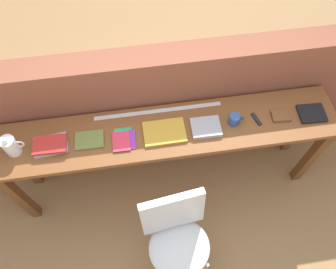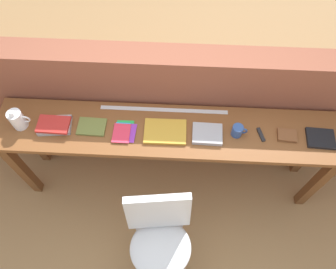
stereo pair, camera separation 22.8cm
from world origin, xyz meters
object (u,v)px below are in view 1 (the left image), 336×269
mug (234,119)px  book_repair_rightmost (312,113)px  magazine_cycling (89,140)px  pitcher_white (11,146)px  pamphlet_pile_colourful (124,140)px  leather_journal_brown (281,116)px  book_open_centre (164,132)px  chair_white_moulded (177,236)px  book_stack_leftmost (50,145)px  multitool_folded (256,119)px

mug → book_repair_rightmost: (0.58, -0.01, -0.03)m
magazine_cycling → book_repair_rightmost: 1.61m
pitcher_white → book_repair_rightmost: (2.11, -0.01, -0.07)m
magazine_cycling → pamphlet_pile_colourful: size_ratio=1.04×
mug → leather_journal_brown: bearing=-0.1°
book_open_centre → book_repair_rightmost: (1.08, -0.00, 0.00)m
magazine_cycling → chair_white_moulded: bearing=-50.0°
book_stack_leftmost → book_repair_rightmost: bearing=-0.2°
book_stack_leftmost → pamphlet_pile_colourful: bearing=-2.5°
book_open_centre → mug: (0.50, 0.01, 0.03)m
magazine_cycling → book_repair_rightmost: (1.61, -0.02, 0.00)m
book_stack_leftmost → book_open_centre: (0.79, -0.00, -0.02)m
multitool_folded → book_repair_rightmost: 0.41m
mug → chair_white_moulded: bearing=-128.1°
pitcher_white → book_stack_leftmost: size_ratio=0.76×
pitcher_white → pamphlet_pile_colourful: bearing=-1.8°
multitool_folded → pamphlet_pile_colourful: bearing=-178.3°
magazine_cycling → book_open_centre: 0.52m
magazine_cycling → leather_journal_brown: bearing=1.4°
pamphlet_pile_colourful → multitool_folded: multitool_folded is taller
pamphlet_pile_colourful → leather_journal_brown: (1.14, 0.03, 0.00)m
mug → leather_journal_brown: mug is taller
magazine_cycling → book_repair_rightmost: book_repair_rightmost is taller
magazine_cycling → leather_journal_brown: 1.38m
pamphlet_pile_colourful → book_open_centre: bearing=3.5°
pitcher_white → leather_journal_brown: 1.88m
multitool_folded → book_repair_rightmost: book_repair_rightmost is taller
book_open_centre → book_repair_rightmost: bearing=-0.5°
pitcher_white → mug: size_ratio=1.67×
mug → book_repair_rightmost: size_ratio=0.58×
book_stack_leftmost → leather_journal_brown: 1.64m
mug → multitool_folded: bearing=-0.3°
pamphlet_pile_colourful → mug: bearing=2.1°
book_stack_leftmost → book_repair_rightmost: (1.87, -0.01, -0.02)m
book_stack_leftmost → book_open_centre: book_stack_leftmost is taller
chair_white_moulded → book_stack_leftmost: 1.08m
chair_white_moulded → pamphlet_pile_colourful: bearing=114.6°
book_stack_leftmost → chair_white_moulded: bearing=-39.4°
book_open_centre → chair_white_moulded: bearing=-91.0°
book_stack_leftmost → pamphlet_pile_colourful: size_ratio=1.26×
chair_white_moulded → book_stack_leftmost: bearing=140.6°
leather_journal_brown → book_open_centre: bearing=-174.9°
pamphlet_pile_colourful → leather_journal_brown: leather_journal_brown is taller
pamphlet_pile_colourful → leather_journal_brown: 1.14m
pitcher_white → multitool_folded: pitcher_white is taller
magazine_cycling → book_open_centre: bearing=-0.2°
book_open_centre → book_stack_leftmost: bearing=179.3°
pitcher_white → chair_white_moulded: bearing=-32.1°
chair_white_moulded → mug: (0.51, 0.65, 0.40)m
book_repair_rightmost → book_open_centre: bearing=-177.1°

